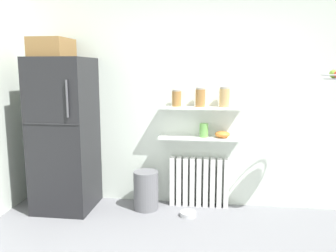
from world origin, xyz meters
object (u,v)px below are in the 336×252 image
object	(u,v)px
refrigerator	(64,131)
storage_jar_1	(200,97)
radiator	(199,182)
vase	(204,130)
shelf_bowl	(223,134)
storage_jar_2	(224,97)
pet_food_bowl	(188,214)
trash_bin	(146,190)
storage_jar_0	(177,98)

from	to	relation	value
refrigerator	storage_jar_1	size ratio (longest dim) A/B	8.97
radiator	vase	bearing A→B (deg)	-31.56
storage_jar_1	shelf_bowl	xyz separation A→B (m)	(0.27, -0.00, -0.44)
refrigerator	shelf_bowl	size ratio (longest dim) A/B	11.37
storage_jar_2	pet_food_bowl	world-z (taller)	storage_jar_2
refrigerator	shelf_bowl	distance (m)	1.89
trash_bin	refrigerator	bearing A→B (deg)	-176.05
vase	storage_jar_0	bearing A→B (deg)	180.00
radiator	shelf_bowl	bearing A→B (deg)	-6.33
shelf_bowl	pet_food_bowl	bearing A→B (deg)	-141.01
storage_jar_0	shelf_bowl	world-z (taller)	storage_jar_0
storage_jar_1	trash_bin	bearing A→B (deg)	-165.69
storage_jar_0	refrigerator	bearing A→B (deg)	-170.22
storage_jar_2	shelf_bowl	world-z (taller)	storage_jar_2
refrigerator	storage_jar_2	size ratio (longest dim) A/B	8.64
storage_jar_0	radiator	bearing A→B (deg)	6.10
vase	shelf_bowl	bearing A→B (deg)	0.00
vase	trash_bin	world-z (taller)	vase
refrigerator	storage_jar_0	xyz separation A→B (m)	(1.32, 0.23, 0.38)
refrigerator	vase	xyz separation A→B (m)	(1.65, 0.23, 0.00)
refrigerator	storage_jar_1	world-z (taller)	refrigerator
shelf_bowl	storage_jar_2	bearing A→B (deg)	-0.00
refrigerator	pet_food_bowl	xyz separation A→B (m)	(1.50, -0.08, -0.93)
trash_bin	radiator	bearing A→B (deg)	16.84
storage_jar_0	trash_bin	size ratio (longest dim) A/B	0.43
storage_jar_1	storage_jar_2	world-z (taller)	storage_jar_2
refrigerator	storage_jar_0	size ratio (longest dim) A/B	10.09
storage_jar_2	vase	xyz separation A→B (m)	(-0.23, 0.00, -0.40)
radiator	storage_jar_1	distance (m)	1.05
radiator	storage_jar_2	bearing A→B (deg)	-6.10
refrigerator	vase	size ratio (longest dim) A/B	12.19
storage_jar_2	trash_bin	size ratio (longest dim) A/B	0.50
shelf_bowl	refrigerator	bearing A→B (deg)	-173.06
refrigerator	storage_jar_0	world-z (taller)	refrigerator
storage_jar_0	storage_jar_1	xyz separation A→B (m)	(0.28, 0.00, 0.01)
radiator	storage_jar_1	size ratio (longest dim) A/B	3.18
radiator	storage_jar_0	xyz separation A→B (m)	(-0.28, -0.03, 1.04)
refrigerator	trash_bin	size ratio (longest dim) A/B	4.33
refrigerator	radiator	bearing A→B (deg)	9.14
radiator	storage_jar_2	distance (m)	1.09
storage_jar_1	vase	world-z (taller)	storage_jar_1
pet_food_bowl	refrigerator	bearing A→B (deg)	177.01
radiator	shelf_bowl	size ratio (longest dim) A/B	4.03
storage_jar_1	shelf_bowl	world-z (taller)	storage_jar_1
trash_bin	storage_jar_0	bearing A→B (deg)	24.70
shelf_bowl	vase	bearing A→B (deg)	180.00
storage_jar_1	storage_jar_0	bearing A→B (deg)	-180.00
shelf_bowl	pet_food_bowl	size ratio (longest dim) A/B	0.96
radiator	pet_food_bowl	world-z (taller)	radiator
storage_jar_2	storage_jar_1	bearing A→B (deg)	180.00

